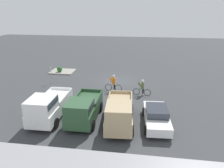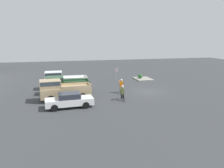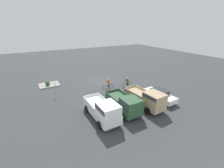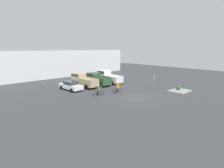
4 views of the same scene
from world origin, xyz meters
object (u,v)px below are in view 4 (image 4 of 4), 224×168
at_px(fire_lane_sign, 154,80).
at_px(shrub, 178,88).
at_px(sedan_0, 71,86).
at_px(pickup_truck_2, 108,77).
at_px(cyclist_0, 117,87).
at_px(pickup_truck_1, 97,79).
at_px(pickup_truck_0, 83,80).
at_px(cyclist_1, 99,90).

height_order(fire_lane_sign, shrub, fire_lane_sign).
bearing_deg(sedan_0, pickup_truck_2, 3.16).
xyz_separation_m(cyclist_0, fire_lane_sign, (7.50, -1.41, 0.37)).
distance_m(pickup_truck_2, fire_lane_sign, 8.98).
relative_size(pickup_truck_2, cyclist_0, 2.96).
bearing_deg(shrub, pickup_truck_1, 118.55).
bearing_deg(pickup_truck_0, fire_lane_sign, -43.86).
bearing_deg(pickup_truck_0, pickup_truck_2, -1.96).
relative_size(cyclist_0, cyclist_1, 1.02).
relative_size(pickup_truck_1, pickup_truck_2, 0.93).
distance_m(sedan_0, pickup_truck_2, 8.41).
distance_m(cyclist_0, cyclist_1, 3.11).
relative_size(pickup_truck_0, shrub, 7.69).
height_order(pickup_truck_0, pickup_truck_1, pickup_truck_0).
height_order(cyclist_0, shrub, cyclist_0).
distance_m(pickup_truck_0, cyclist_1, 6.59).
height_order(pickup_truck_0, shrub, pickup_truck_0).
relative_size(cyclist_0, shrub, 2.58).
bearing_deg(sedan_0, cyclist_0, -57.29).
bearing_deg(fire_lane_sign, sedan_0, 145.91).
relative_size(sedan_0, cyclist_0, 2.53).
height_order(pickup_truck_2, cyclist_1, pickup_truck_2).
relative_size(pickup_truck_2, shrub, 7.65).
relative_size(cyclist_1, shrub, 2.54).
bearing_deg(cyclist_0, sedan_0, 122.71).
height_order(sedan_0, cyclist_0, cyclist_0).
bearing_deg(cyclist_0, fire_lane_sign, -10.66).
bearing_deg(pickup_truck_1, cyclist_1, -126.64).
relative_size(pickup_truck_1, cyclist_0, 2.74).
height_order(pickup_truck_1, fire_lane_sign, pickup_truck_1).
bearing_deg(fire_lane_sign, shrub, -81.40).
distance_m(cyclist_1, shrub, 12.83).
xyz_separation_m(cyclist_0, cyclist_1, (-3.02, 0.76, -0.04)).
bearing_deg(cyclist_0, cyclist_1, 165.86).
relative_size(pickup_truck_0, cyclist_1, 3.02).
bearing_deg(pickup_truck_1, pickup_truck_2, 4.27).
height_order(pickup_truck_2, shrub, pickup_truck_2).
bearing_deg(shrub, cyclist_0, 145.57).
bearing_deg(fire_lane_sign, pickup_truck_1, 126.67).
height_order(cyclist_1, shrub, cyclist_1).
height_order(sedan_0, pickup_truck_2, pickup_truck_2).
bearing_deg(pickup_truck_1, fire_lane_sign, -53.33).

